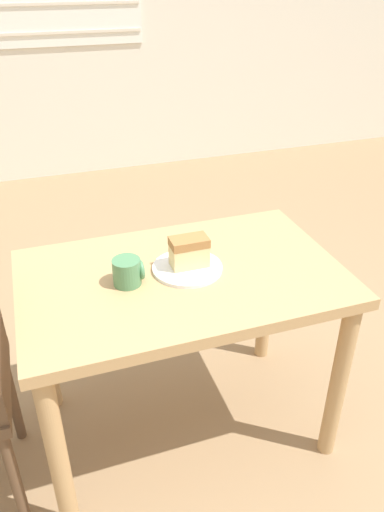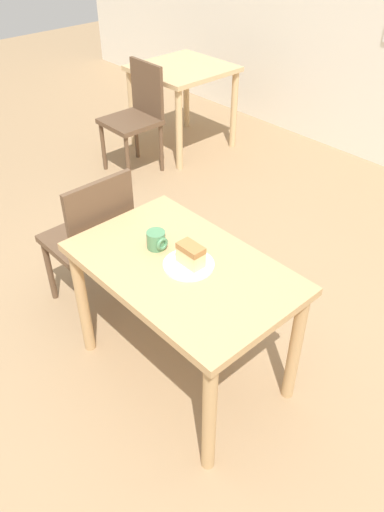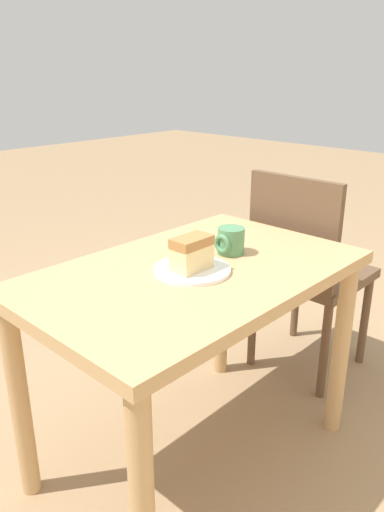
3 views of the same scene
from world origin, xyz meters
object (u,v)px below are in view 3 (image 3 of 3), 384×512
Objects in this scene: dining_table_near at (194,302)px; coffee_mug at (230,241)px; plate at (192,270)px; cake_slice at (192,253)px; chair_near_window at (306,267)px.

coffee_mug reaches higher than dining_table_near.
coffee_mug is at bearing -174.66° from plate.
cake_slice reaches higher than dining_table_near.
plate is at bearing 93.58° from chair_near_window.
plate is at bearing 31.95° from dining_table_near.
chair_near_window reaches higher than dining_table_near.
cake_slice reaches higher than coffee_mug.
plate reaches higher than dining_table_near.
cake_slice is at bearing 35.90° from plate.
coffee_mug is (-0.20, -0.02, 0.04)m from plate.
plate is at bearing -144.10° from cake_slice.
chair_near_window reaches higher than coffee_mug.
dining_table_near is 10.83× the size of coffee_mug.
dining_table_near is 4.53× the size of plate.
dining_table_near is at bearing -148.05° from plate.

